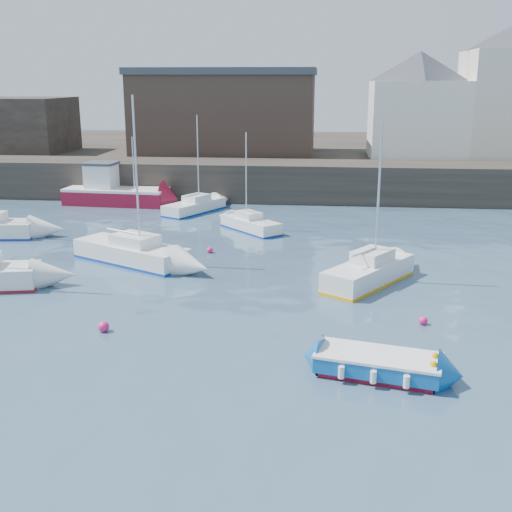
# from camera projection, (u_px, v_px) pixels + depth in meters

# --- Properties ---
(water) EXTENTS (220.00, 220.00, 0.00)m
(water) POSITION_uv_depth(u_px,v_px,m) (213.00, 415.00, 18.61)
(water) COLOR #2D4760
(water) RESTS_ON ground
(quay_wall) EXTENTS (90.00, 5.00, 3.00)m
(quay_wall) POSITION_uv_depth(u_px,v_px,m) (285.00, 181.00, 51.78)
(quay_wall) COLOR #28231E
(quay_wall) RESTS_ON ground
(land_strip) EXTENTS (90.00, 32.00, 2.80)m
(land_strip) POSITION_uv_depth(u_px,v_px,m) (295.00, 157.00, 69.06)
(land_strip) COLOR #28231E
(land_strip) RESTS_ON ground
(bldg_east_d) EXTENTS (11.14, 11.14, 8.95)m
(bldg_east_d) POSITION_uv_depth(u_px,v_px,m) (418.00, 104.00, 55.36)
(bldg_east_d) COLOR white
(bldg_east_d) RESTS_ON land_strip
(warehouse) EXTENTS (16.40, 10.40, 7.60)m
(warehouse) POSITION_uv_depth(u_px,v_px,m) (226.00, 111.00, 58.69)
(warehouse) COLOR #3D2D26
(warehouse) RESTS_ON land_strip
(blue_dinghy) EXTENTS (4.34, 2.61, 0.77)m
(blue_dinghy) POSITION_uv_depth(u_px,v_px,m) (378.00, 364.00, 20.95)
(blue_dinghy) COLOR maroon
(blue_dinghy) RESTS_ON ground
(fishing_boat) EXTENTS (8.09, 3.54, 5.23)m
(fishing_boat) POSITION_uv_depth(u_px,v_px,m) (113.00, 191.00, 49.89)
(fishing_boat) COLOR maroon
(fishing_boat) RESTS_ON ground
(sailboat_b) EXTENTS (6.94, 5.15, 8.68)m
(sailboat_b) POSITION_uv_depth(u_px,v_px,m) (132.00, 252.00, 34.01)
(sailboat_b) COLOR white
(sailboat_b) RESTS_ON ground
(sailboat_c) EXTENTS (4.75, 5.78, 7.56)m
(sailboat_c) POSITION_uv_depth(u_px,v_px,m) (369.00, 272.00, 30.46)
(sailboat_c) COLOR white
(sailboat_c) RESTS_ON ground
(sailboat_f) EXTENTS (4.35, 4.57, 6.22)m
(sailboat_f) POSITION_uv_depth(u_px,v_px,m) (250.00, 224.00, 41.23)
(sailboat_f) COLOR white
(sailboat_f) RESTS_ON ground
(sailboat_h) EXTENTS (4.11, 5.59, 6.97)m
(sailboat_h) POSITION_uv_depth(u_px,v_px,m) (195.00, 206.00, 46.96)
(sailboat_h) COLOR white
(sailboat_h) RESTS_ON ground
(buoy_near) EXTENTS (0.43, 0.43, 0.43)m
(buoy_near) POSITION_uv_depth(u_px,v_px,m) (104.00, 331.00, 24.77)
(buoy_near) COLOR #E9206A
(buoy_near) RESTS_ON ground
(buoy_mid) EXTENTS (0.35, 0.35, 0.35)m
(buoy_mid) POSITION_uv_depth(u_px,v_px,m) (423.00, 324.00, 25.48)
(buoy_mid) COLOR #E9206A
(buoy_mid) RESTS_ON ground
(buoy_far) EXTENTS (0.35, 0.35, 0.35)m
(buoy_far) POSITION_uv_depth(u_px,v_px,m) (210.00, 253.00, 36.03)
(buoy_far) COLOR #E9206A
(buoy_far) RESTS_ON ground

